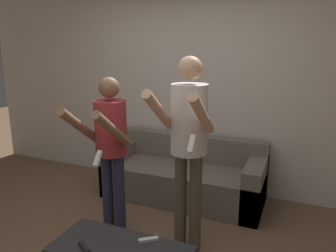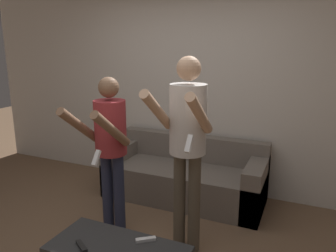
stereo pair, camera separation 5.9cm
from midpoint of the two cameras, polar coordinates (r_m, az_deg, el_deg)
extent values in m
cube|color=silver|center=(4.20, 3.54, 7.24)|extent=(6.40, 0.06, 2.70)
cube|color=slate|center=(4.06, 2.19, -9.79)|extent=(1.91, 0.76, 0.41)
cube|color=slate|center=(4.20, 3.69, -3.67)|extent=(1.91, 0.16, 0.32)
cube|color=slate|center=(4.38, -8.43, -6.87)|extent=(0.20, 0.76, 0.59)
cube|color=slate|center=(3.84, 14.47, -10.29)|extent=(0.20, 0.76, 0.59)
cylinder|color=#282D47|center=(3.41, -10.95, -11.15)|extent=(0.11, 0.11, 0.82)
cylinder|color=#282D47|center=(3.34, -8.96, -11.61)|extent=(0.11, 0.11, 0.82)
cylinder|color=#9E2D33|center=(3.15, -10.48, -0.30)|extent=(0.30, 0.30, 0.52)
sphere|color=brown|center=(3.08, -10.79, 6.61)|extent=(0.19, 0.19, 0.19)
cylinder|color=brown|center=(3.05, -15.63, -0.04)|extent=(0.08, 0.52, 0.42)
cylinder|color=brown|center=(2.85, -10.21, -0.69)|extent=(0.08, 0.52, 0.42)
cube|color=white|center=(2.72, -12.73, -5.49)|extent=(0.04, 0.10, 0.12)
cylinder|color=brown|center=(3.05, 1.63, -12.81)|extent=(0.11, 0.11, 0.93)
cylinder|color=brown|center=(3.01, 4.21, -13.25)|extent=(0.11, 0.11, 0.93)
cylinder|color=silver|center=(2.77, 3.11, 1.18)|extent=(0.31, 0.31, 0.60)
sphere|color=tan|center=(2.71, 3.23, 9.98)|extent=(0.20, 0.20, 0.20)
cylinder|color=tan|center=(2.61, -2.21, 2.66)|extent=(0.08, 0.50, 0.40)
cylinder|color=tan|center=(2.48, 5.22, 2.03)|extent=(0.08, 0.50, 0.40)
cube|color=white|center=(2.32, 3.43, -3.09)|extent=(0.04, 0.10, 0.12)
cube|color=#2D2D2D|center=(2.54, -8.99, -20.52)|extent=(1.01, 0.47, 0.04)
cylinder|color=#2D2D2D|center=(3.03, -14.74, -19.52)|extent=(0.04, 0.04, 0.39)
cube|color=black|center=(2.57, -15.02, -19.70)|extent=(0.15, 0.11, 0.02)
cube|color=white|center=(2.57, -4.10, -19.15)|extent=(0.14, 0.12, 0.02)
camera|label=1|loc=(0.03, -90.50, -0.12)|focal=35.00mm
camera|label=2|loc=(0.03, 89.50, 0.12)|focal=35.00mm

